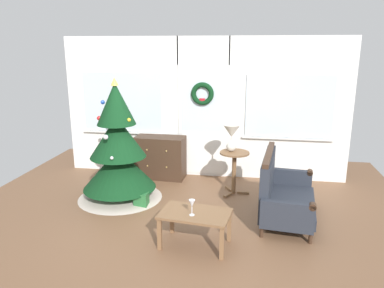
{
  "coord_description": "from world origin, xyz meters",
  "views": [
    {
      "loc": [
        0.9,
        -4.59,
        2.38
      ],
      "look_at": [
        0.05,
        0.55,
        1.0
      ],
      "focal_mm": 34.79,
      "sensor_mm": 36.0,
      "label": 1
    }
  ],
  "objects_px": {
    "side_table": "(234,164)",
    "coffee_table": "(195,218)",
    "wine_glass": "(192,204)",
    "gift_box": "(141,199)",
    "table_lamp": "(232,134)",
    "dresser_cabinet": "(160,157)",
    "christmas_tree": "(118,154)",
    "settee_sofa": "(281,193)"
  },
  "relations": [
    {
      "from": "dresser_cabinet",
      "to": "wine_glass",
      "type": "distance_m",
      "value": 2.59
    },
    {
      "from": "christmas_tree",
      "to": "table_lamp",
      "type": "height_order",
      "value": "christmas_tree"
    },
    {
      "from": "christmas_tree",
      "to": "coffee_table",
      "type": "relative_size",
      "value": 2.14
    },
    {
      "from": "wine_glass",
      "to": "dresser_cabinet",
      "type": "bearing_deg",
      "value": 112.47
    },
    {
      "from": "dresser_cabinet",
      "to": "side_table",
      "type": "distance_m",
      "value": 1.5
    },
    {
      "from": "side_table",
      "to": "table_lamp",
      "type": "distance_m",
      "value": 0.5
    },
    {
      "from": "christmas_tree",
      "to": "side_table",
      "type": "distance_m",
      "value": 1.87
    },
    {
      "from": "dresser_cabinet",
      "to": "coffee_table",
      "type": "relative_size",
      "value": 1.02
    },
    {
      "from": "christmas_tree",
      "to": "table_lamp",
      "type": "relative_size",
      "value": 4.37
    },
    {
      "from": "coffee_table",
      "to": "gift_box",
      "type": "distance_m",
      "value": 1.45
    },
    {
      "from": "side_table",
      "to": "coffee_table",
      "type": "height_order",
      "value": "side_table"
    },
    {
      "from": "table_lamp",
      "to": "gift_box",
      "type": "bearing_deg",
      "value": -149.66
    },
    {
      "from": "gift_box",
      "to": "christmas_tree",
      "type": "bearing_deg",
      "value": 149.97
    },
    {
      "from": "table_lamp",
      "to": "gift_box",
      "type": "distance_m",
      "value": 1.76
    },
    {
      "from": "dresser_cabinet",
      "to": "christmas_tree",
      "type": "bearing_deg",
      "value": -111.45
    },
    {
      "from": "table_lamp",
      "to": "wine_glass",
      "type": "bearing_deg",
      "value": -100.36
    },
    {
      "from": "side_table",
      "to": "coffee_table",
      "type": "xyz_separation_m",
      "value": [
        -0.37,
        -1.74,
        -0.14
      ]
    },
    {
      "from": "table_lamp",
      "to": "coffee_table",
      "type": "relative_size",
      "value": 0.49
    },
    {
      "from": "gift_box",
      "to": "dresser_cabinet",
      "type": "bearing_deg",
      "value": 90.85
    },
    {
      "from": "wine_glass",
      "to": "settee_sofa",
      "type": "bearing_deg",
      "value": 42.83
    },
    {
      "from": "side_table",
      "to": "coffee_table",
      "type": "distance_m",
      "value": 1.79
    },
    {
      "from": "side_table",
      "to": "wine_glass",
      "type": "xyz_separation_m",
      "value": [
        -0.4,
        -1.82,
        0.07
      ]
    },
    {
      "from": "side_table",
      "to": "gift_box",
      "type": "distance_m",
      "value": 1.6
    },
    {
      "from": "side_table",
      "to": "gift_box",
      "type": "bearing_deg",
      "value": -152.06
    },
    {
      "from": "dresser_cabinet",
      "to": "settee_sofa",
      "type": "xyz_separation_m",
      "value": [
        2.09,
        -1.36,
        -0.01
      ]
    },
    {
      "from": "dresser_cabinet",
      "to": "coffee_table",
      "type": "bearing_deg",
      "value": -66.29
    },
    {
      "from": "dresser_cabinet",
      "to": "coffee_table",
      "type": "xyz_separation_m",
      "value": [
        1.01,
        -2.31,
        -0.02
      ]
    },
    {
      "from": "wine_glass",
      "to": "table_lamp",
      "type": "bearing_deg",
      "value": 79.64
    },
    {
      "from": "dresser_cabinet",
      "to": "table_lamp",
      "type": "xyz_separation_m",
      "value": [
        1.33,
        -0.53,
        0.61
      ]
    },
    {
      "from": "christmas_tree",
      "to": "settee_sofa",
      "type": "relative_size",
      "value": 1.32
    },
    {
      "from": "dresser_cabinet",
      "to": "gift_box",
      "type": "relative_size",
      "value": 4.52
    },
    {
      "from": "table_lamp",
      "to": "settee_sofa",
      "type": "bearing_deg",
      "value": -47.77
    },
    {
      "from": "table_lamp",
      "to": "coffee_table",
      "type": "height_order",
      "value": "table_lamp"
    },
    {
      "from": "wine_glass",
      "to": "gift_box",
      "type": "relative_size",
      "value": 0.96
    },
    {
      "from": "christmas_tree",
      "to": "coffee_table",
      "type": "height_order",
      "value": "christmas_tree"
    },
    {
      "from": "side_table",
      "to": "wine_glass",
      "type": "relative_size",
      "value": 3.66
    },
    {
      "from": "settee_sofa",
      "to": "wine_glass",
      "type": "relative_size",
      "value": 7.45
    },
    {
      "from": "table_lamp",
      "to": "wine_glass",
      "type": "relative_size",
      "value": 2.26
    },
    {
      "from": "christmas_tree",
      "to": "wine_glass",
      "type": "distance_m",
      "value": 1.94
    },
    {
      "from": "coffee_table",
      "to": "wine_glass",
      "type": "relative_size",
      "value": 4.61
    },
    {
      "from": "dresser_cabinet",
      "to": "table_lamp",
      "type": "relative_size",
      "value": 2.09
    },
    {
      "from": "table_lamp",
      "to": "wine_glass",
      "type": "height_order",
      "value": "table_lamp"
    }
  ]
}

